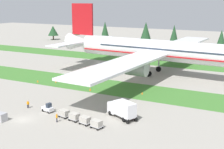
% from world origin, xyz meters
% --- Properties ---
extents(ground_plane, '(400.00, 400.00, 0.00)m').
position_xyz_m(ground_plane, '(0.00, 0.00, 0.00)').
color(ground_plane, gray).
extents(grass_strip_near, '(320.00, 13.69, 0.01)m').
position_xyz_m(grass_strip_near, '(0.00, 28.92, 0.00)').
color(grass_strip_near, '#3D752D').
rests_on(grass_strip_near, ground).
extents(grass_strip_far, '(320.00, 13.69, 0.01)m').
position_xyz_m(grass_strip_far, '(0.00, 68.30, 0.00)').
color(grass_strip_far, '#3D752D').
rests_on(grass_strip_far, ground).
extents(airliner, '(70.97, 86.94, 21.68)m').
position_xyz_m(airliner, '(11.11, 48.76, 7.76)').
color(airliner, silver).
rests_on(airliner, ground).
extents(baggage_tug, '(2.81, 1.81, 1.97)m').
position_xyz_m(baggage_tug, '(1.53, 5.68, 0.81)').
color(baggage_tug, silver).
rests_on(baggage_tug, ground).
extents(cargo_dolly_lead, '(2.46, 1.92, 1.55)m').
position_xyz_m(cargo_dolly_lead, '(6.45, 4.65, 0.92)').
color(cargo_dolly_lead, '#A3A3A8').
rests_on(cargo_dolly_lead, ground).
extents(cargo_dolly_second, '(2.46, 1.92, 1.55)m').
position_xyz_m(cargo_dolly_second, '(9.28, 4.05, 0.92)').
color(cargo_dolly_second, '#A3A3A8').
rests_on(cargo_dolly_second, ground).
extents(cargo_dolly_third, '(2.46, 1.92, 1.55)m').
position_xyz_m(cargo_dolly_third, '(12.12, 3.46, 0.92)').
color(cargo_dolly_third, '#A3A3A8').
rests_on(cargo_dolly_third, ground).
extents(cargo_dolly_fourth, '(2.46, 1.92, 1.55)m').
position_xyz_m(cargo_dolly_fourth, '(14.96, 2.86, 0.92)').
color(cargo_dolly_fourth, '#A3A3A8').
rests_on(cargo_dolly_fourth, ground).
extents(catering_truck, '(7.25, 5.16, 3.58)m').
position_xyz_m(catering_truck, '(16.88, 9.65, 1.95)').
color(catering_truck, silver).
rests_on(catering_truck, ground).
extents(ground_crew_marshaller, '(0.36, 0.50, 1.74)m').
position_xyz_m(ground_crew_marshaller, '(6.62, 1.99, 0.95)').
color(ground_crew_marshaller, black).
rests_on(ground_crew_marshaller, ground).
extents(ground_crew_loader, '(0.51, 0.36, 1.74)m').
position_xyz_m(ground_crew_loader, '(-3.83, 5.58, 0.95)').
color(ground_crew_loader, black).
rests_on(ground_crew_loader, ground).
extents(uld_container_1, '(2.06, 1.68, 1.63)m').
position_xyz_m(uld_container_1, '(-3.25, -2.66, 0.81)').
color(uld_container_1, '#A3A3A8').
rests_on(uld_container_1, ground).
extents(taxiway_marker_0, '(0.44, 0.44, 0.64)m').
position_xyz_m(taxiway_marker_0, '(-16.75, 23.92, 0.32)').
color(taxiway_marker_0, orange).
rests_on(taxiway_marker_0, ground).
extents(taxiway_marker_1, '(0.44, 0.44, 0.70)m').
position_xyz_m(taxiway_marker_1, '(-12.06, 26.11, 0.35)').
color(taxiway_marker_1, orange).
rests_on(taxiway_marker_1, ground).
extents(taxiway_marker_2, '(0.44, 0.44, 0.59)m').
position_xyz_m(taxiway_marker_2, '(14.20, 26.70, 0.29)').
color(taxiway_marker_2, orange).
rests_on(taxiway_marker_2, ground).
extents(taxiway_marker_3, '(0.44, 0.44, 0.67)m').
position_xyz_m(taxiway_marker_3, '(1.01, 23.48, 0.33)').
color(taxiway_marker_3, orange).
rests_on(taxiway_marker_3, ground).
extents(distant_tree_line, '(156.91, 9.95, 12.46)m').
position_xyz_m(distant_tree_line, '(1.36, 105.42, 6.95)').
color(distant_tree_line, '#4C3823').
rests_on(distant_tree_line, ground).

